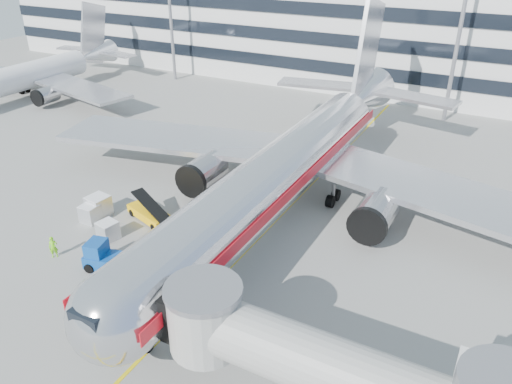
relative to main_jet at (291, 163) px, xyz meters
The scene contains 12 objects.
ground 12.46m from the main_jet, 90.00° to the right, with size 180.00×180.00×0.00m, color gray.
lead_in_line 4.57m from the main_jet, 90.00° to the right, with size 0.25×70.00×0.01m, color yellow.
main_jet is the anchor object (origin of this frame).
jet_bridge 23.18m from the main_jet, 58.30° to the right, with size 17.80×4.50×7.00m.
terminal 46.36m from the main_jet, 90.00° to the left, with size 150.00×24.25×15.60m.
second_jet 49.03m from the main_jet, 166.94° to the left, with size 38.21×36.52×12.04m.
belt_loader 12.79m from the main_jet, 140.40° to the right, with size 4.88×2.96×2.28m.
baggage_tug 17.15m from the main_jet, 118.56° to the right, with size 3.20×2.41×2.17m.
cargo_container_left 17.52m from the main_jet, 142.96° to the right, with size 1.46×1.46×1.53m.
cargo_container_right 16.95m from the main_jet, 146.25° to the right, with size 1.88×1.88×1.80m.
cargo_container_front 16.10m from the main_jet, 132.01° to the right, with size 1.64×1.64×1.49m.
ramp_worker 20.10m from the main_jet, 128.43° to the right, with size 0.63×0.41×1.73m, color #73DC17.
Camera 1 is at (15.78, -23.99, 21.81)m, focal length 35.00 mm.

